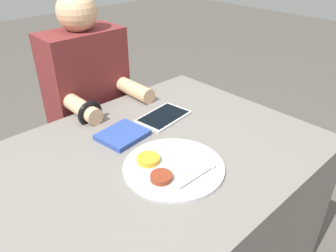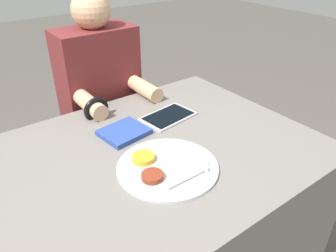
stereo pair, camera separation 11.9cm
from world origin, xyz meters
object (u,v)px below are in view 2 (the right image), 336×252
at_px(red_notebook, 124,132).
at_px(tablet_device, 168,116).
at_px(thali_tray, 167,167).
at_px(person_diner, 104,120).

distance_m(red_notebook, tablet_device, 0.22).
height_order(thali_tray, tablet_device, thali_tray).
relative_size(tablet_device, person_diner, 0.19).
relative_size(thali_tray, red_notebook, 1.82).
bearing_deg(red_notebook, thali_tray, -88.70).
bearing_deg(thali_tray, tablet_device, 52.63).
xyz_separation_m(thali_tray, red_notebook, (-0.01, 0.27, 0.00)).
distance_m(thali_tray, person_diner, 0.74).
height_order(thali_tray, person_diner, person_diner).
bearing_deg(person_diner, red_notebook, -105.01).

